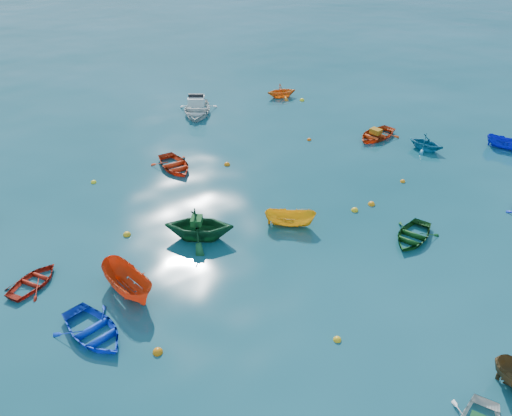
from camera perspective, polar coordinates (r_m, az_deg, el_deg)
ground at (r=22.90m, az=6.66°, el=-6.54°), size 160.00×160.00×0.00m
dinghy_blue_sw at (r=20.60m, az=-17.98°, el=-13.65°), size 3.03×3.71×0.67m
sampan_yellow_mid at (r=25.40m, az=3.89°, el=-2.00°), size 2.62×2.39×1.00m
dinghy_green_e at (r=25.55m, az=17.37°, el=-3.38°), size 3.53×3.09×0.61m
dinghy_cyan_se at (r=34.84m, az=18.73°, el=6.33°), size 2.58×2.78×1.20m
dinghy_red_nw at (r=23.79m, az=-23.96°, el=-7.95°), size 3.06×2.85×0.52m
sampan_orange_n at (r=22.01m, az=-14.20°, el=-9.38°), size 1.81×3.50×1.29m
dinghy_green_n at (r=24.57m, az=-6.42°, el=-3.47°), size 4.38×4.26×1.75m
dinghy_red_ne at (r=35.71m, az=13.51°, el=7.81°), size 3.73×3.00×0.69m
sampan_blue_far at (r=37.01m, az=26.53°, el=6.09°), size 1.85×2.63×0.95m
dinghy_red_far at (r=31.07m, az=-9.26°, el=4.49°), size 2.39×3.29×0.67m
dinghy_orange_far at (r=42.25m, az=2.92°, el=12.52°), size 2.88×2.65×1.26m
motorboat_white at (r=39.08m, az=-6.75°, el=10.65°), size 4.74×5.13×1.47m
tarp_green_b at (r=24.00m, az=-6.81°, el=-1.44°), size 0.82×0.86×0.33m
tarp_orange_b at (r=35.42m, az=13.52°, el=8.53°), size 0.67×0.80×0.34m
buoy_or_a at (r=19.42m, az=-11.16°, el=-15.90°), size 0.38×0.38×0.38m
buoy_ye_a at (r=19.72m, az=9.26°, el=-14.68°), size 0.31×0.31×0.31m
buoy_or_b at (r=27.73m, az=13.05°, el=0.37°), size 0.38×0.38×0.38m
buoy_ye_b at (r=25.45m, az=-14.52°, el=-3.02°), size 0.39×0.39×0.39m
buoy_or_c at (r=31.11m, az=-3.33°, el=4.93°), size 0.38×0.38×0.38m
buoy_ye_c at (r=27.01m, az=11.21°, el=-0.31°), size 0.38×0.38×0.38m
buoy_or_d at (r=30.42m, az=16.41°, el=2.88°), size 0.31×0.31×0.31m
buoy_ye_d at (r=30.61m, az=-18.05°, el=2.77°), size 0.31×0.31×0.31m
buoy_or_e at (r=34.58m, az=6.09°, el=7.73°), size 0.31×0.31×0.31m
buoy_ye_e at (r=41.66m, az=5.28°, el=12.13°), size 0.39×0.39×0.39m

